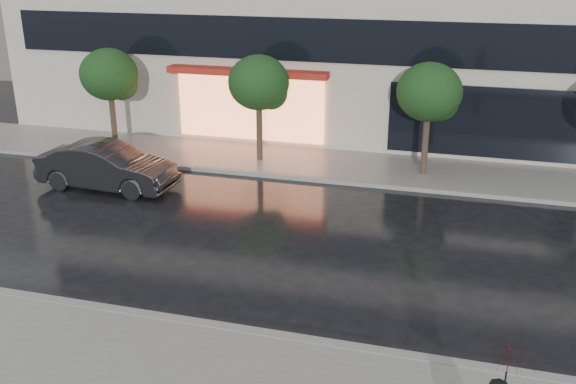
% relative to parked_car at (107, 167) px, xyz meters
% --- Properties ---
extents(ground, '(120.00, 120.00, 0.00)m').
position_rel_parked_car_xyz_m(ground, '(7.00, -6.00, -0.76)').
color(ground, black).
rests_on(ground, ground).
extents(sidewalk_far, '(60.00, 3.50, 0.12)m').
position_rel_parked_car_xyz_m(sidewalk_far, '(7.00, 4.25, -0.70)').
color(sidewalk_far, slate).
rests_on(sidewalk_far, ground).
extents(curb_near, '(60.00, 0.25, 0.14)m').
position_rel_parked_car_xyz_m(curb_near, '(7.00, -7.00, -0.69)').
color(curb_near, gray).
rests_on(curb_near, ground).
extents(curb_far, '(60.00, 0.25, 0.14)m').
position_rel_parked_car_xyz_m(curb_far, '(7.00, 2.50, -0.69)').
color(curb_far, gray).
rests_on(curb_far, ground).
extents(tree_far_west, '(2.20, 2.20, 3.99)m').
position_rel_parked_car_xyz_m(tree_far_west, '(-1.94, 4.03, 2.16)').
color(tree_far_west, '#33261C').
rests_on(tree_far_west, ground).
extents(tree_mid_west, '(2.20, 2.20, 3.99)m').
position_rel_parked_car_xyz_m(tree_mid_west, '(4.06, 4.03, 2.16)').
color(tree_mid_west, '#33261C').
rests_on(tree_mid_west, ground).
extents(tree_mid_east, '(2.20, 2.20, 3.99)m').
position_rel_parked_car_xyz_m(tree_mid_east, '(10.06, 4.03, 2.16)').
color(tree_mid_east, '#33261C').
rests_on(tree_mid_east, ground).
extents(parked_car, '(4.67, 1.78, 1.52)m').
position_rel_parked_car_xyz_m(parked_car, '(0.00, 0.00, 0.00)').
color(parked_car, black).
rests_on(parked_car, ground).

